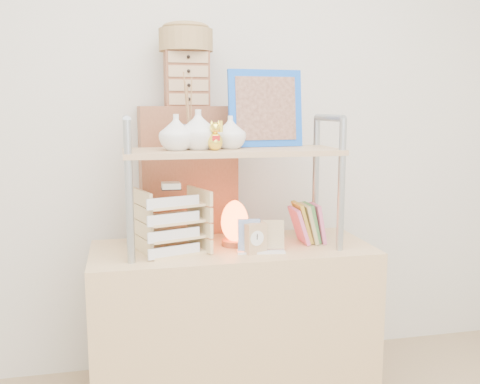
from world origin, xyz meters
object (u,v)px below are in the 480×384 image
object	(u,v)px
salt_lamp	(235,223)
cabinet	(189,244)
desk	(233,329)
letter_tray	(172,224)

from	to	relation	value
salt_lamp	cabinet	bearing A→B (deg)	114.54
desk	letter_tray	world-z (taller)	letter_tray
cabinet	letter_tray	world-z (taller)	cabinet
desk	cabinet	bearing A→B (deg)	111.49
desk	salt_lamp	size ratio (longest dim) A/B	6.05
cabinet	letter_tray	size ratio (longest dim) A/B	4.58
letter_tray	salt_lamp	distance (m)	0.28
desk	cabinet	world-z (taller)	cabinet
desk	letter_tray	distance (m)	0.56
letter_tray	salt_lamp	xyz separation A→B (m)	(0.28, 0.05, -0.02)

